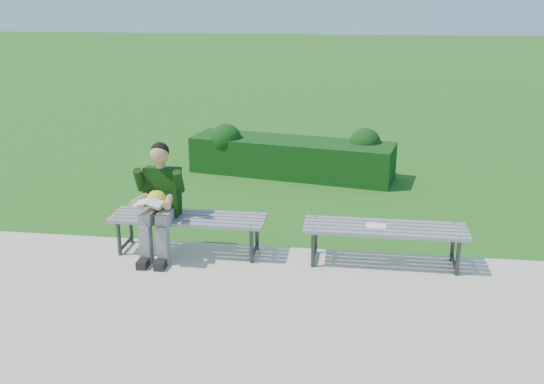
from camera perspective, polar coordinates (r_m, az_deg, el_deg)
ground at (r=7.43m, az=-3.63°, el=-5.06°), size 80.00×80.00×0.00m
walkway at (r=5.90m, az=-7.06°, el=-11.62°), size 30.00×3.50×0.02m
hedge at (r=10.20m, az=1.83°, el=3.49°), size 3.50×1.47×0.84m
bench_left at (r=7.11m, az=-7.91°, el=-2.70°), size 1.80×0.50×0.46m
bench_right at (r=6.86m, az=10.57°, el=-3.64°), size 1.80×0.50×0.46m
seated_boy at (r=7.01m, az=-10.58°, el=-0.55°), size 0.56×0.76×1.31m
paper_sheet at (r=6.83m, az=9.76°, el=-3.16°), size 0.23×0.18×0.01m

